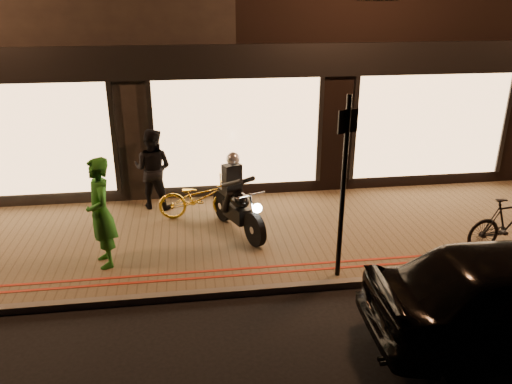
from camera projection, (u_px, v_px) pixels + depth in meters
ground at (265, 295)px, 7.95m from camera, size 90.00×90.00×0.00m
sidewalk at (249, 235)px, 9.77m from camera, size 50.00×4.00×0.12m
kerb_stone at (264, 290)px, 7.97m from camera, size 50.00×0.14×0.12m
red_kerb_lines at (260, 270)px, 8.41m from camera, size 50.00×0.26×0.01m
building_row at (218, 2)px, 14.65m from camera, size 48.00×10.11×8.50m
motorcycle at (237, 202)px, 9.59m from camera, size 0.90×1.84×1.59m
sign_post at (344, 180)px, 7.68m from camera, size 0.34×0.15×3.00m
bicycle_gold at (199, 198)px, 10.26m from camera, size 1.69×0.63×0.88m
bicycle_dark at (509, 223)px, 8.97m from camera, size 1.72×0.68×1.01m
person_green at (101, 213)px, 8.28m from camera, size 0.66×0.81×1.91m
person_dark at (153, 169)px, 10.63m from camera, size 1.03×0.91×1.75m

